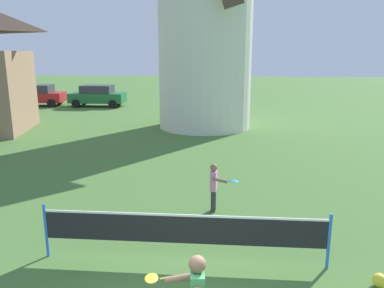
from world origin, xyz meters
TOP-DOWN VIEW (x-y plane):
  - tennis_net at (-0.19, 2.19)m, footprint 5.47×0.06m
  - player_far at (0.33, 4.68)m, footprint 0.72×0.57m
  - stray_ball at (3.26, 1.67)m, footprint 0.24×0.24m
  - parked_car_red at (-13.39, 23.28)m, footprint 3.95×2.12m
  - parked_car_green at (-8.80, 23.32)m, footprint 3.99×1.89m

SIDE VIEW (x-z plane):
  - stray_ball at x=3.26m, z-range 0.00..0.24m
  - tennis_net at x=-0.19m, z-range 0.14..1.24m
  - player_far at x=0.33m, z-range 0.08..1.34m
  - parked_car_red at x=-13.39m, z-range 0.03..1.59m
  - parked_car_green at x=-8.80m, z-range 0.03..1.59m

